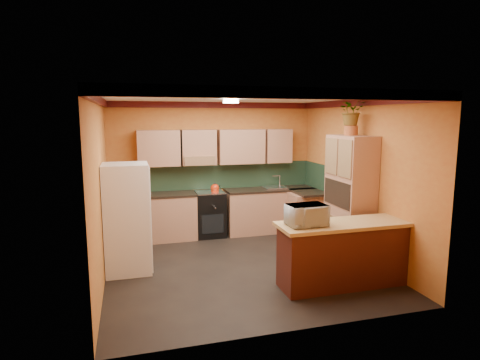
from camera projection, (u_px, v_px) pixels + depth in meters
name	position (u px, v px, depth m)	size (l,w,h in m)	color
room_shell	(237.00, 136.00, 6.48)	(4.24, 4.24, 2.72)	black
base_cabinets_back	(239.00, 213.00, 8.30)	(3.65, 0.60, 0.88)	tan
countertop_back	(239.00, 191.00, 8.23)	(3.65, 0.62, 0.04)	black
stove	(210.00, 214.00, 8.13)	(0.58, 0.58, 0.91)	black
kettle	(215.00, 188.00, 8.03)	(0.17, 0.17, 0.18)	red
sink	(275.00, 187.00, 8.43)	(0.48, 0.40, 0.03)	silver
base_cabinets_right	(309.00, 215.00, 8.14)	(0.60, 0.80, 0.88)	tan
countertop_right	(310.00, 192.00, 8.07)	(0.62, 0.80, 0.04)	black
fridge	(127.00, 218.00, 6.19)	(0.68, 0.66, 1.70)	white
pantry	(350.00, 198.00, 6.70)	(0.48, 0.90, 2.10)	tan
fern_pot	(351.00, 130.00, 6.57)	(0.22, 0.22, 0.16)	#A24F27
fern	(352.00, 110.00, 6.52)	(0.44, 0.38, 0.49)	tan
breakfast_bar	(342.00, 256.00, 5.71)	(1.80, 0.55, 0.88)	#541D13
bar_top	(344.00, 224.00, 5.64)	(1.90, 0.65, 0.05)	tan
microwave	(306.00, 215.00, 5.46)	(0.52, 0.35, 0.29)	white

